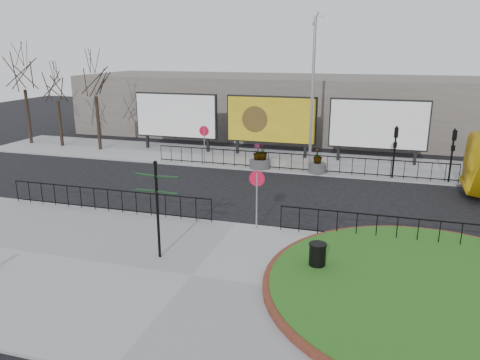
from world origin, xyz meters
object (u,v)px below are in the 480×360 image
at_px(billboard_mid, 271,120).
at_px(planter_a, 257,159).
at_px(lamp_post, 313,90).
at_px(fingerpost_sign, 157,200).
at_px(litter_bin, 317,257).
at_px(planter_b, 262,159).
at_px(planter_c, 317,164).

relative_size(billboard_mid, planter_a, 4.10).
xyz_separation_m(lamp_post, fingerpost_sign, (-3.14, -15.01, -2.57)).
bearing_deg(planter_a, lamp_post, 28.02).
xyz_separation_m(litter_bin, planter_a, (-5.40, 12.90, 0.04)).
bearing_deg(litter_bin, billboard_mid, 108.16).
relative_size(planter_b, planter_c, 1.06).
height_order(fingerpost_sign, planter_c, fingerpost_sign).
bearing_deg(litter_bin, fingerpost_sign, -174.73).
bearing_deg(lamp_post, fingerpost_sign, -101.80).
xyz_separation_m(litter_bin, planter_b, (-5.10, 12.94, 0.08)).
height_order(litter_bin, planter_b, planter_b).
bearing_deg(planter_a, planter_b, 6.71).
bearing_deg(planter_c, fingerpost_sign, -105.94).
relative_size(litter_bin, planter_a, 0.65).
bearing_deg(litter_bin, planter_c, 97.52).
xyz_separation_m(billboard_mid, fingerpost_sign, (-0.13, -16.98, -0.34)).
xyz_separation_m(fingerpost_sign, planter_a, (0.13, 13.41, -1.59)).
bearing_deg(planter_a, fingerpost_sign, -90.55).
bearing_deg(fingerpost_sign, billboard_mid, 95.29).
distance_m(lamp_post, planter_a, 5.38).
xyz_separation_m(fingerpost_sign, litter_bin, (5.53, 0.51, -1.64)).
bearing_deg(fingerpost_sign, litter_bin, 11.00).
xyz_separation_m(billboard_mid, planter_a, (-0.00, -3.57, -1.94)).
xyz_separation_m(billboard_mid, planter_b, (0.30, -3.54, -1.90)).
xyz_separation_m(fingerpost_sign, planter_b, (0.43, 13.45, -1.56)).
bearing_deg(planter_c, planter_b, 179.41).
bearing_deg(planter_b, planter_c, -0.59).
distance_m(fingerpost_sign, planter_c, 14.04).
height_order(lamp_post, planter_a, lamp_post).
xyz_separation_m(lamp_post, planter_a, (-3.01, -1.60, -4.16)).
relative_size(lamp_post, planter_b, 5.82).
distance_m(planter_a, planter_b, 0.30).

